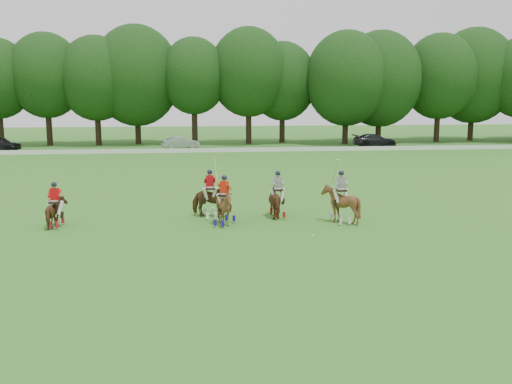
{
  "coord_description": "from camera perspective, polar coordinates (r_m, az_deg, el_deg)",
  "views": [
    {
      "loc": [
        -1.05,
        -22.34,
        5.94
      ],
      "look_at": [
        2.18,
        4.2,
        1.4
      ],
      "focal_mm": 40.0,
      "sensor_mm": 36.0,
      "label": 1
    }
  ],
  "objects": [
    {
      "name": "polo_ball",
      "position": [
        24.39,
        5.71,
        -4.4
      ],
      "size": [
        0.09,
        0.09,
        0.09
      ],
      "primitive_type": "sphere",
      "color": "white",
      "rests_on": "ground"
    },
    {
      "name": "car_right",
      "position": [
        68.66,
        11.79,
        5.09
      ],
      "size": [
        5.14,
        2.19,
        1.48
      ],
      "primitive_type": "imported",
      "rotation": [
        0.0,
        0.0,
        1.59
      ],
      "color": "black",
      "rests_on": "ground"
    },
    {
      "name": "polo_red_b",
      "position": [
        28.01,
        -4.61,
        -0.84
      ],
      "size": [
        1.77,
        1.55,
        2.92
      ],
      "color": "#522A16",
      "rests_on": "ground"
    },
    {
      "name": "polo_stripe_a",
      "position": [
        28.11,
        2.19,
        -0.85
      ],
      "size": [
        1.18,
        1.93,
        2.29
      ],
      "color": "#522A16",
      "rests_on": "ground"
    },
    {
      "name": "polo_stripe_b",
      "position": [
        27.09,
        8.45,
        -1.16
      ],
      "size": [
        1.58,
        1.75,
        3.02
      ],
      "color": "#522A16",
      "rests_on": "ground"
    },
    {
      "name": "boundary_rail",
      "position": [
        60.62,
        -5.94,
        4.17
      ],
      "size": [
        120.0,
        0.1,
        0.44
      ],
      "primitive_type": "cube",
      "color": "white",
      "rests_on": "ground"
    },
    {
      "name": "tree_line",
      "position": [
        70.44,
        -5.99,
        11.45
      ],
      "size": [
        117.98,
        14.32,
        14.75
      ],
      "color": "black",
      "rests_on": "ground"
    },
    {
      "name": "polo_red_a",
      "position": [
        27.46,
        -19.41,
        -1.84
      ],
      "size": [
        1.01,
        1.64,
        2.09
      ],
      "color": "#522A16",
      "rests_on": "ground"
    },
    {
      "name": "polo_red_c",
      "position": [
        26.34,
        -3.16,
        -1.53
      ],
      "size": [
        1.88,
        1.94,
        2.34
      ],
      "color": "#522A16",
      "rests_on": "ground"
    },
    {
      "name": "car_mid",
      "position": [
        65.06,
        -7.55,
        4.92
      ],
      "size": [
        4.4,
        2.61,
        1.37
      ],
      "primitive_type": "imported",
      "rotation": [
        0.0,
        0.0,
        1.87
      ],
      "color": "#9FA0A4",
      "rests_on": "ground"
    },
    {
      "name": "ground",
      "position": [
        23.14,
        -4.13,
        -5.26
      ],
      "size": [
        180.0,
        180.0,
        0.0
      ],
      "primitive_type": "plane",
      "color": "#387120",
      "rests_on": "ground"
    }
  ]
}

